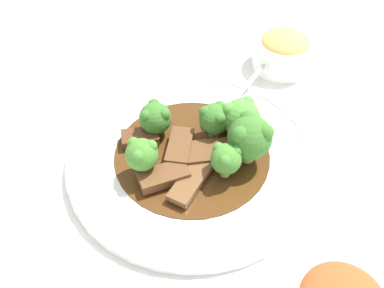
# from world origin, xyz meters

# --- Properties ---
(ground_plane) EXTENTS (4.00, 4.00, 0.00)m
(ground_plane) POSITION_xyz_m (0.00, 0.00, 0.00)
(ground_plane) COLOR white
(main_plate) EXTENTS (0.32, 0.32, 0.02)m
(main_plate) POSITION_xyz_m (0.00, 0.00, 0.01)
(main_plate) COLOR white
(main_plate) RESTS_ON ground_plane
(beef_strip_0) EXTENTS (0.03, 0.06, 0.02)m
(beef_strip_0) POSITION_xyz_m (0.02, -0.00, 0.03)
(beef_strip_0) COLOR brown
(beef_strip_0) RESTS_ON main_plate
(beef_strip_1) EXTENTS (0.06, 0.05, 0.01)m
(beef_strip_1) POSITION_xyz_m (-0.02, 0.01, 0.03)
(beef_strip_1) COLOR brown
(beef_strip_1) RESTS_ON main_plate
(beef_strip_2) EXTENTS (0.07, 0.05, 0.01)m
(beef_strip_2) POSITION_xyz_m (0.03, 0.05, 0.03)
(beef_strip_2) COLOR brown
(beef_strip_2) RESTS_ON main_plate
(beef_strip_3) EXTENTS (0.05, 0.07, 0.01)m
(beef_strip_3) POSITION_xyz_m (-0.00, 0.05, 0.02)
(beef_strip_3) COLOR brown
(beef_strip_3) RESTS_ON main_plate
(beef_strip_4) EXTENTS (0.05, 0.04, 0.01)m
(beef_strip_4) POSITION_xyz_m (0.07, -0.02, 0.02)
(beef_strip_4) COLOR #56331E
(beef_strip_4) RESTS_ON main_plate
(broccoli_floret_0) EXTENTS (0.04, 0.04, 0.05)m
(broccoli_floret_0) POSITION_xyz_m (-0.03, -0.03, 0.05)
(broccoli_floret_0) COLOR #8EB756
(broccoli_floret_0) RESTS_ON main_plate
(broccoli_floret_1) EXTENTS (0.05, 0.05, 0.06)m
(broccoli_floret_1) POSITION_xyz_m (-0.07, 0.01, 0.06)
(broccoli_floret_1) COLOR #7FA84C
(broccoli_floret_1) RESTS_ON main_plate
(broccoli_floret_2) EXTENTS (0.04, 0.04, 0.05)m
(broccoli_floret_2) POSITION_xyz_m (-0.04, 0.03, 0.05)
(broccoli_floret_2) COLOR #8EB756
(broccoli_floret_2) RESTS_ON main_plate
(broccoli_floret_3) EXTENTS (0.05, 0.05, 0.05)m
(broccoli_floret_3) POSITION_xyz_m (-0.06, -0.03, 0.05)
(broccoli_floret_3) COLOR #8EB756
(broccoli_floret_3) RESTS_ON main_plate
(broccoli_floret_4) EXTENTS (0.04, 0.04, 0.04)m
(broccoli_floret_4) POSITION_xyz_m (0.05, -0.04, 0.04)
(broccoli_floret_4) COLOR #7FA84C
(broccoli_floret_4) RESTS_ON main_plate
(broccoli_floret_5) EXTENTS (0.04, 0.04, 0.05)m
(broccoli_floret_5) POSITION_xyz_m (0.06, 0.03, 0.05)
(broccoli_floret_5) COLOR #8EB756
(broccoli_floret_5) RESTS_ON main_plate
(serving_spoon) EXTENTS (0.12, 0.19, 0.01)m
(serving_spoon) POSITION_xyz_m (-0.05, -0.08, 0.03)
(serving_spoon) COLOR #B7B7BC
(serving_spoon) RESTS_ON main_plate
(side_bowl_appetizer) EXTENTS (0.09, 0.09, 0.06)m
(side_bowl_appetizer) POSITION_xyz_m (-0.13, -0.21, 0.03)
(side_bowl_appetizer) COLOR white
(side_bowl_appetizer) RESTS_ON ground_plane
(sauce_dish) EXTENTS (0.07, 0.07, 0.01)m
(sauce_dish) POSITION_xyz_m (0.17, 0.16, 0.01)
(sauce_dish) COLOR white
(sauce_dish) RESTS_ON ground_plane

